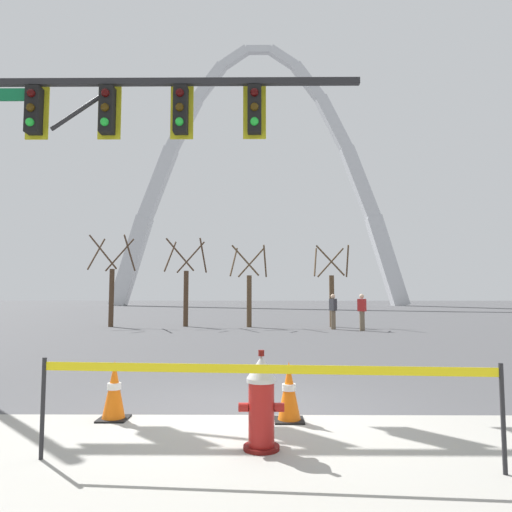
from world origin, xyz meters
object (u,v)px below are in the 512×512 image
at_px(fire_hydrant, 261,403).
at_px(traffic_cone_by_hydrant, 114,391).
at_px(monument_arch, 259,188).
at_px(traffic_cone_mid_sidewalk, 289,392).
at_px(traffic_signal_gantry, 84,143).
at_px(pedestrian_standing_center, 362,312).
at_px(pedestrian_walking_left, 333,311).

bearing_deg(fire_hydrant, traffic_cone_by_hydrant, 149.09).
bearing_deg(monument_arch, traffic_cone_mid_sidewalk, -89.54).
relative_size(traffic_cone_by_hydrant, traffic_cone_mid_sidewalk, 1.00).
bearing_deg(traffic_cone_mid_sidewalk, fire_hydrant, -108.22).
bearing_deg(monument_arch, traffic_signal_gantry, -93.08).
xyz_separation_m(traffic_cone_mid_sidewalk, pedestrian_standing_center, (4.09, 14.50, 0.46)).
height_order(traffic_cone_by_hydrant, monument_arch, monument_arch).
xyz_separation_m(traffic_cone_by_hydrant, traffic_cone_mid_sidewalk, (2.17, -0.05, 0.00)).
distance_m(traffic_cone_mid_sidewalk, monument_arch, 64.19).
relative_size(traffic_cone_mid_sidewalk, pedestrian_walking_left, 0.46).
xyz_separation_m(fire_hydrant, traffic_cone_mid_sidewalk, (0.34, 1.05, -0.11)).
height_order(fire_hydrant, monument_arch, monument_arch).
distance_m(traffic_cone_mid_sidewalk, traffic_signal_gantry, 6.09).
xyz_separation_m(traffic_cone_by_hydrant, monument_arch, (1.68, 61.82, 17.08)).
xyz_separation_m(fire_hydrant, pedestrian_standing_center, (4.44, 15.55, 0.35)).
relative_size(fire_hydrant, monument_arch, 0.02).
bearing_deg(traffic_cone_by_hydrant, monument_arch, 88.45).
relative_size(traffic_cone_by_hydrant, monument_arch, 0.02).
bearing_deg(pedestrian_walking_left, traffic_signal_gantry, -117.72).
xyz_separation_m(fire_hydrant, traffic_cone_by_hydrant, (-1.83, 1.10, -0.11)).
bearing_deg(traffic_cone_by_hydrant, traffic_cone_mid_sidewalk, -1.34).
relative_size(monument_arch, pedestrian_standing_center, 27.30).
bearing_deg(traffic_cone_by_hydrant, traffic_signal_gantry, 119.67).
height_order(traffic_cone_mid_sidewalk, monument_arch, monument_arch).
distance_m(monument_arch, pedestrian_standing_center, 50.41).
relative_size(traffic_cone_mid_sidewalk, traffic_signal_gantry, 0.09).
distance_m(traffic_cone_by_hydrant, pedestrian_walking_left, 16.13).
xyz_separation_m(fire_hydrant, traffic_signal_gantry, (-3.33, 3.73, 3.94)).
relative_size(monument_arch, pedestrian_walking_left, 27.30).
distance_m(traffic_cone_mid_sidewalk, pedestrian_walking_left, 15.63).
bearing_deg(fire_hydrant, traffic_signal_gantry, 131.76).
height_order(fire_hydrant, pedestrian_standing_center, pedestrian_standing_center).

